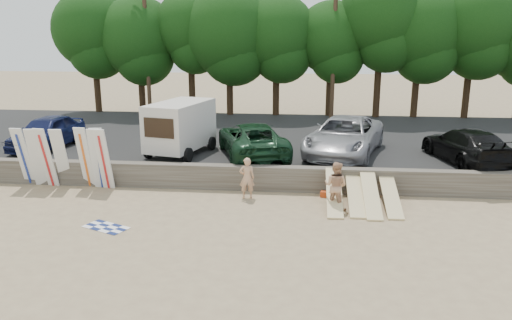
% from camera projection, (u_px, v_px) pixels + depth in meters
% --- Properties ---
extents(ground, '(120.00, 120.00, 0.00)m').
position_uv_depth(ground, '(292.00, 218.00, 17.17)').
color(ground, tan).
rests_on(ground, ground).
extents(seawall, '(44.00, 0.50, 1.00)m').
position_uv_depth(seawall, '(295.00, 179.00, 19.93)').
color(seawall, '#6B6356').
rests_on(seawall, ground).
extents(parking_lot, '(44.00, 14.50, 0.70)m').
position_uv_depth(parking_lot, '(298.00, 142.00, 27.19)').
color(parking_lot, '#282828').
rests_on(parking_lot, ground).
extents(treeline, '(33.75, 6.17, 9.16)m').
position_uv_depth(treeline, '(310.00, 30.00, 32.40)').
color(treeline, '#382616').
rests_on(treeline, parking_lot).
extents(utility_poles, '(25.80, 0.26, 9.00)m').
position_uv_depth(utility_poles, '(334.00, 44.00, 31.01)').
color(utility_poles, '#473321').
rests_on(utility_poles, parking_lot).
extents(box_trailer, '(2.84, 4.11, 2.40)m').
position_uv_depth(box_trailer, '(180.00, 125.00, 22.86)').
color(box_trailer, beige).
rests_on(box_trailer, parking_lot).
extents(car_0, '(2.32, 4.80, 1.58)m').
position_uv_depth(car_0, '(47.00, 132.00, 24.15)').
color(car_0, '#131942').
rests_on(car_0, parking_lot).
extents(car_1, '(4.08, 6.03, 1.53)m').
position_uv_depth(car_1, '(252.00, 139.00, 22.61)').
color(car_1, black).
rests_on(car_1, parking_lot).
extents(car_2, '(4.42, 6.70, 1.71)m').
position_uv_depth(car_2, '(344.00, 136.00, 22.87)').
color(car_2, '#9A9A9F').
rests_on(car_2, parking_lot).
extents(car_3, '(3.16, 5.47, 1.49)m').
position_uv_depth(car_3, '(466.00, 145.00, 21.55)').
color(car_3, black).
rests_on(car_3, parking_lot).
extents(surfboard_upright_0, '(0.51, 0.77, 2.52)m').
position_uv_depth(surfboard_upright_0, '(24.00, 157.00, 20.33)').
color(surfboard_upright_0, white).
rests_on(surfboard_upright_0, ground).
extents(surfboard_upright_1, '(0.62, 0.86, 2.51)m').
position_uv_depth(surfboard_upright_1, '(36.00, 158.00, 20.23)').
color(surfboard_upright_1, white).
rests_on(surfboard_upright_1, ground).
extents(surfboard_upright_2, '(0.58, 0.77, 2.53)m').
position_uv_depth(surfboard_upright_2, '(46.00, 158.00, 20.16)').
color(surfboard_upright_2, white).
rests_on(surfboard_upright_2, ground).
extents(surfboard_upright_3, '(0.60, 0.91, 2.49)m').
position_uv_depth(surfboard_upright_3, '(61.00, 157.00, 20.28)').
color(surfboard_upright_3, white).
rests_on(surfboard_upright_3, ground).
extents(surfboard_upright_4, '(0.56, 0.63, 2.56)m').
position_uv_depth(surfboard_upright_4, '(85.00, 157.00, 20.15)').
color(surfboard_upright_4, white).
rests_on(surfboard_upright_4, ground).
extents(surfboard_upright_5, '(0.57, 0.72, 2.54)m').
position_uv_depth(surfboard_upright_5, '(97.00, 159.00, 19.99)').
color(surfboard_upright_5, white).
rests_on(surfboard_upright_5, ground).
extents(surfboard_upright_6, '(0.58, 0.61, 2.57)m').
position_uv_depth(surfboard_upright_6, '(99.00, 158.00, 20.01)').
color(surfboard_upright_6, white).
rests_on(surfboard_upright_6, ground).
extents(surfboard_upright_7, '(0.56, 0.67, 2.55)m').
position_uv_depth(surfboard_upright_7, '(104.00, 159.00, 19.87)').
color(surfboard_upright_7, white).
rests_on(surfboard_upright_7, ground).
extents(surfboard_low_0, '(0.56, 2.85, 1.06)m').
position_uv_depth(surfboard_low_0, '(334.00, 192.00, 18.24)').
color(surfboard_low_0, beige).
rests_on(surfboard_low_0, ground).
extents(surfboard_low_1, '(0.56, 2.91, 0.85)m').
position_uv_depth(surfboard_low_1, '(355.00, 194.00, 18.32)').
color(surfboard_low_1, beige).
rests_on(surfboard_low_1, ground).
extents(surfboard_low_2, '(0.56, 2.89, 0.95)m').
position_uv_depth(surfboard_low_2, '(371.00, 195.00, 18.09)').
color(surfboard_low_2, beige).
rests_on(surfboard_low_2, ground).
extents(surfboard_low_3, '(0.56, 2.91, 0.85)m').
position_uv_depth(surfboard_low_3, '(390.00, 195.00, 18.21)').
color(surfboard_low_3, beige).
rests_on(surfboard_low_3, ground).
extents(beachgoer_a, '(0.63, 0.46, 1.60)m').
position_uv_depth(beachgoer_a, '(247.00, 178.00, 19.02)').
color(beachgoer_a, tan).
rests_on(beachgoer_a, ground).
extents(beachgoer_b, '(1.05, 0.96, 1.76)m').
position_uv_depth(beachgoer_b, '(336.00, 186.00, 17.80)').
color(beachgoer_b, tan).
rests_on(beachgoer_b, ground).
extents(cooler, '(0.43, 0.37, 0.32)m').
position_uv_depth(cooler, '(334.00, 195.00, 19.06)').
color(cooler, '#227E30').
rests_on(cooler, ground).
extents(gear_bag, '(0.35, 0.31, 0.22)m').
position_uv_depth(gear_bag, '(325.00, 194.00, 19.32)').
color(gear_bag, '#C13F16').
rests_on(gear_bag, ground).
extents(beach_towel, '(1.98, 1.98, 0.00)m').
position_uv_depth(beach_towel, '(106.00, 227.00, 16.34)').
color(beach_towel, white).
rests_on(beach_towel, ground).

